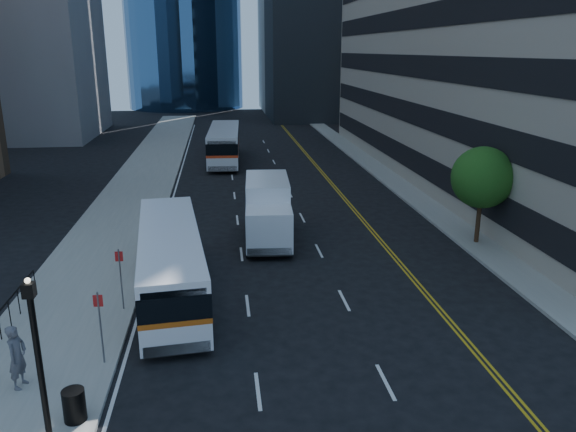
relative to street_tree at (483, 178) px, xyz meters
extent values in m
plane|color=black|center=(-9.00, -8.00, -3.64)|extent=(160.00, 160.00, 0.00)
cube|color=gray|center=(-19.50, 17.00, -3.57)|extent=(5.00, 90.00, 0.15)
cube|color=gray|center=(0.00, 17.00, -3.57)|extent=(2.00, 90.00, 0.15)
cylinder|color=#332114|center=(0.00, 0.00, -2.39)|extent=(0.24, 0.24, 2.20)
sphere|color=#1E4012|center=(0.00, 0.00, 0.01)|extent=(3.20, 3.20, 3.20)
cylinder|color=black|center=(-18.00, -14.00, -1.39)|extent=(0.16, 0.16, 4.20)
cube|color=black|center=(-18.00, -14.00, 0.89)|extent=(0.28, 0.28, 0.36)
cube|color=white|center=(-15.60, -4.62, -2.81)|extent=(3.53, 11.22, 1.01)
cube|color=#C95612|center=(-15.60, -4.62, -2.22)|extent=(3.55, 11.24, 0.20)
cube|color=black|center=(-15.60, -4.62, -1.71)|extent=(3.55, 11.24, 0.83)
cube|color=white|center=(-15.60, -4.62, -1.02)|extent=(3.53, 11.22, 0.46)
cylinder|color=black|center=(-16.32, -8.03, -3.18)|extent=(0.37, 0.94, 0.92)
cylinder|color=black|center=(-14.18, -7.80, -3.18)|extent=(0.37, 0.94, 0.92)
cylinder|color=black|center=(-16.98, -1.81, -3.18)|extent=(0.37, 0.94, 0.92)
cylinder|color=black|center=(-14.84, -1.59, -3.18)|extent=(0.37, 0.94, 0.92)
cube|color=white|center=(-13.00, 24.80, -2.74)|extent=(3.13, 12.10, 1.10)
cube|color=red|center=(-13.00, 24.80, -2.09)|extent=(3.15, 12.12, 0.22)
cube|color=black|center=(-13.00, 24.80, -1.54)|extent=(3.15, 12.12, 0.90)
cube|color=white|center=(-13.00, 24.80, -0.79)|extent=(3.13, 12.10, 0.50)
cylinder|color=black|center=(-14.34, 21.26, -3.14)|extent=(0.34, 1.01, 1.00)
cylinder|color=black|center=(-11.98, 21.15, -3.14)|extent=(0.34, 1.01, 1.00)
cylinder|color=black|center=(-14.03, 28.05, -3.14)|extent=(0.34, 1.01, 1.00)
cylinder|color=black|center=(-11.68, 27.94, -3.14)|extent=(0.34, 1.01, 1.00)
cube|color=white|center=(-11.10, -0.29, -2.25)|extent=(2.43, 2.25, 2.02)
cube|color=black|center=(-11.16, -1.20, -1.86)|extent=(2.10, 0.19, 1.06)
cube|color=white|center=(-10.90, 3.07, -1.67)|extent=(2.58, 4.74, 2.50)
cube|color=black|center=(-10.96, 2.01, -3.11)|extent=(2.09, 6.43, 0.24)
cylinder|color=black|center=(-12.15, -0.42, -3.18)|extent=(0.32, 0.94, 0.92)
cylinder|color=black|center=(-10.08, -0.54, -3.18)|extent=(0.32, 0.94, 0.92)
cylinder|color=black|center=(-11.85, 4.38, -3.18)|extent=(0.32, 0.94, 0.92)
cylinder|color=black|center=(-9.79, 4.25, -3.18)|extent=(0.32, 0.94, 0.92)
cylinder|color=black|center=(-17.61, -12.97, -3.03)|extent=(0.80, 0.80, 0.92)
imported|color=#504F56|center=(-19.65, -11.09, -2.48)|extent=(0.64, 0.83, 2.02)
camera|label=1|loc=(-13.38, -26.85, 6.34)|focal=35.00mm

